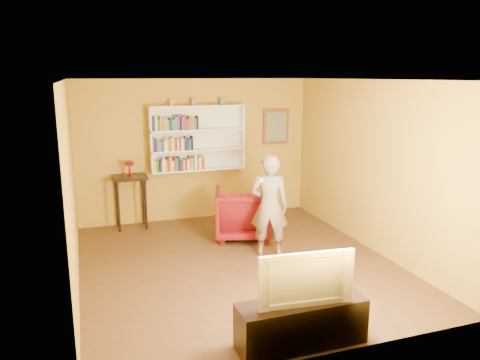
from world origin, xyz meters
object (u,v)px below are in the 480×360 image
object	(u,v)px
console_table	(130,185)
armchair	(243,213)
person	(269,206)
tv_cabinet	(301,323)
ruby_lustre	(129,165)
bookshelf	(197,138)
television	(303,276)

from	to	relation	value
console_table	armchair	distance (m)	2.14
person	tv_cabinet	distance (m)	2.55
ruby_lustre	person	world-z (taller)	person
armchair	tv_cabinet	bearing A→B (deg)	98.09
bookshelf	person	size ratio (longest dim) A/B	1.12
ruby_lustre	tv_cabinet	size ratio (longest dim) A/B	0.20
console_table	person	size ratio (longest dim) A/B	0.62
ruby_lustre	bookshelf	bearing A→B (deg)	7.01
bookshelf	television	distance (m)	4.73
television	armchair	bearing A→B (deg)	86.35
tv_cabinet	television	distance (m)	0.53
armchair	tv_cabinet	xyz separation A→B (m)	(-0.52, -3.34, -0.19)
armchair	person	distance (m)	1.01
ruby_lustre	tv_cabinet	xyz separation A→B (m)	(1.24, -4.50, -0.94)
console_table	ruby_lustre	distance (m)	0.37
bookshelf	console_table	size ratio (longest dim) A/B	1.82
bookshelf	tv_cabinet	world-z (taller)	bookshelf
bookshelf	armchair	bearing A→B (deg)	-70.45
armchair	bookshelf	bearing A→B (deg)	-53.46
bookshelf	armchair	xyz separation A→B (m)	(0.47, -1.32, -1.16)
bookshelf	console_table	xyz separation A→B (m)	(-1.30, -0.16, -0.78)
bookshelf	television	xyz separation A→B (m)	(-0.06, -4.66, -0.82)
person	tv_cabinet	world-z (taller)	person
console_table	person	xyz separation A→B (m)	(1.87, -2.09, -0.01)
bookshelf	television	size ratio (longest dim) A/B	1.81
armchair	tv_cabinet	world-z (taller)	armchair
console_table	television	bearing A→B (deg)	-74.58
ruby_lustre	person	size ratio (longest dim) A/B	0.17
person	bookshelf	bearing A→B (deg)	-53.43
armchair	television	world-z (taller)	television
ruby_lustre	armchair	world-z (taller)	ruby_lustre
ruby_lustre	tv_cabinet	bearing A→B (deg)	-74.58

